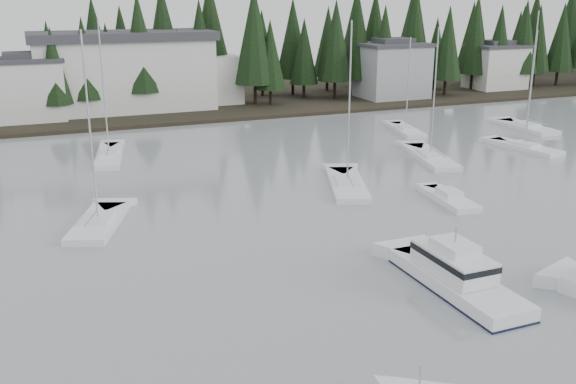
% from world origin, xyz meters
% --- Properties ---
extents(far_shore_land, '(240.00, 54.00, 1.00)m').
position_xyz_m(far_shore_land, '(0.00, 97.00, 0.00)').
color(far_shore_land, black).
rests_on(far_shore_land, ground).
extents(conifer_treeline, '(200.00, 22.00, 20.00)m').
position_xyz_m(conifer_treeline, '(0.00, 86.00, 0.00)').
color(conifer_treeline, black).
rests_on(conifer_treeline, ground).
extents(house_west, '(9.54, 7.42, 8.75)m').
position_xyz_m(house_west, '(-18.00, 79.00, 4.65)').
color(house_west, silver).
rests_on(house_west, ground).
extents(house_east_a, '(10.60, 8.48, 9.25)m').
position_xyz_m(house_east_a, '(36.00, 78.00, 4.90)').
color(house_east_a, '#999EA0').
rests_on(house_east_a, ground).
extents(house_east_b, '(9.54, 7.42, 8.25)m').
position_xyz_m(house_east_b, '(58.00, 80.00, 4.40)').
color(house_east_b, silver).
rests_on(house_east_b, ground).
extents(harbor_inn, '(29.50, 11.50, 10.90)m').
position_xyz_m(harbor_inn, '(-2.96, 82.34, 5.78)').
color(harbor_inn, silver).
rests_on(harbor_inn, ground).
extents(cabin_cruiser_center, '(3.19, 10.02, 4.29)m').
position_xyz_m(cabin_cruiser_center, '(4.00, 16.71, 0.64)').
color(cabin_cruiser_center, white).
rests_on(cabin_cruiser_center, ground).
extents(sailboat_0, '(5.61, 8.76, 14.64)m').
position_xyz_m(sailboat_0, '(-14.08, 35.26, 0.09)').
color(sailboat_0, white).
rests_on(sailboat_0, ground).
extents(sailboat_2, '(4.29, 8.85, 12.01)m').
position_xyz_m(sailboat_2, '(24.92, 55.74, 0.07)').
color(sailboat_2, white).
rests_on(sailboat_2, ground).
extents(sailboat_4, '(3.34, 9.39, 14.99)m').
position_xyz_m(sailboat_4, '(40.14, 51.72, 0.08)').
color(sailboat_4, white).
rests_on(sailboat_4, ground).
extents(sailboat_5, '(6.20, 10.47, 14.87)m').
position_xyz_m(sailboat_5, '(7.45, 37.31, 0.08)').
color(sailboat_5, white).
rests_on(sailboat_5, ground).
extents(sailboat_6, '(3.95, 8.90, 13.33)m').
position_xyz_m(sailboat_6, '(32.12, 42.89, 0.08)').
color(sailboat_6, white).
rests_on(sailboat_6, ground).
extents(sailboat_7, '(5.31, 10.95, 13.81)m').
position_xyz_m(sailboat_7, '(19.99, 43.07, 0.07)').
color(sailboat_7, white).
rests_on(sailboat_7, ground).
extents(sailboat_9, '(4.30, 10.91, 14.75)m').
position_xyz_m(sailboat_9, '(-10.77, 56.00, 0.08)').
color(sailboat_9, white).
rests_on(sailboat_9, ground).
extents(runabout_1, '(2.92, 6.87, 1.42)m').
position_xyz_m(runabout_1, '(13.34, 30.48, 0.13)').
color(runabout_1, white).
rests_on(runabout_1, ground).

